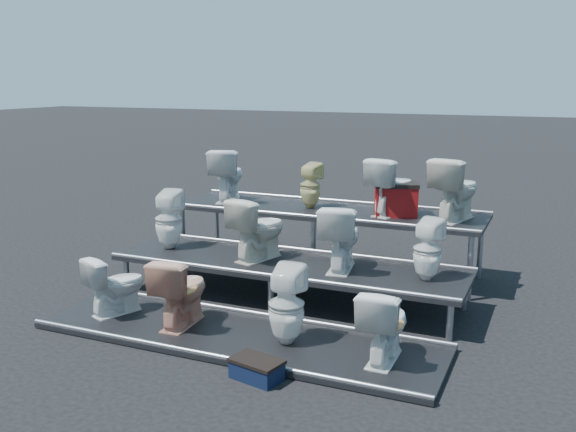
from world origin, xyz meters
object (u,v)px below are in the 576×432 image
at_px(toilet_8, 227,175).
at_px(toilet_11, 456,189).
at_px(step_stool, 257,371).
at_px(toilet_1, 181,290).
at_px(toilet_9, 310,185).
at_px(toilet_4, 169,219).
at_px(red_crate, 396,201).
at_px(toilet_0, 116,284).
at_px(toilet_6, 341,237).
at_px(toilet_7, 428,249).
at_px(toilet_3, 384,324).
at_px(toilet_5, 258,228).
at_px(toilet_10, 392,186).
at_px(toilet_2, 287,305).

height_order(toilet_8, toilet_11, toilet_11).
bearing_deg(step_stool, toilet_1, 162.49).
xyz_separation_m(toilet_1, toilet_9, (0.42, 2.60, 0.74)).
bearing_deg(toilet_9, toilet_1, 91.95).
height_order(toilet_4, red_crate, red_crate).
height_order(toilet_0, toilet_8, toilet_8).
distance_m(toilet_0, toilet_6, 2.54).
relative_size(toilet_1, toilet_8, 0.99).
bearing_deg(toilet_6, step_stool, 78.77).
distance_m(toilet_4, step_stool, 3.09).
xyz_separation_m(toilet_4, toilet_7, (3.29, 0.00, -0.04)).
bearing_deg(toilet_4, toilet_7, 173.00).
bearing_deg(toilet_3, toilet_9, -56.46).
bearing_deg(toilet_6, toilet_11, -137.83).
height_order(toilet_1, toilet_5, toilet_5).
bearing_deg(toilet_4, step_stool, 131.01).
bearing_deg(toilet_8, toilet_6, 133.44).
bearing_deg(toilet_5, toilet_0, 66.35).
bearing_deg(toilet_6, toilet_4, -9.04).
xyz_separation_m(toilet_9, step_stool, (0.81, -3.30, -1.09)).
bearing_deg(toilet_10, step_stool, 102.78).
relative_size(toilet_3, toilet_6, 0.93).
distance_m(toilet_3, red_crate, 2.73).
relative_size(toilet_5, toilet_6, 1.00).
distance_m(toilet_1, toilet_5, 1.39).
bearing_deg(red_crate, toilet_2, -118.04).
height_order(toilet_1, toilet_4, toilet_4).
bearing_deg(toilet_1, toilet_11, -136.03).
xyz_separation_m(toilet_6, toilet_10, (0.24, 1.30, 0.39)).
bearing_deg(toilet_5, red_crate, -119.26).
bearing_deg(toilet_1, toilet_0, -4.02).
bearing_deg(toilet_3, step_stool, 36.26).
bearing_deg(toilet_3, toilet_1, -0.42).
bearing_deg(toilet_3, toilet_10, -76.80).
xyz_separation_m(toilet_2, red_crate, (0.40, 2.60, 0.60)).
height_order(toilet_6, toilet_10, toilet_10).
bearing_deg(toilet_3, toilet_2, -0.42).
xyz_separation_m(toilet_0, toilet_1, (0.84, 0.00, 0.05)).
distance_m(toilet_9, red_crate, 1.19).
relative_size(toilet_9, toilet_10, 0.83).
bearing_deg(toilet_3, toilet_0, -0.42).
bearing_deg(red_crate, toilet_3, -96.93).
relative_size(toilet_5, toilet_8, 1.00).
bearing_deg(toilet_4, toilet_2, 142.47).
bearing_deg(toilet_2, red_crate, -101.96).
bearing_deg(toilet_9, toilet_8, 11.03).
bearing_deg(step_stool, toilet_2, 104.30).
xyz_separation_m(toilet_3, toilet_8, (-3.03, 2.60, 0.83)).
distance_m(toilet_2, toilet_6, 1.36).
relative_size(toilet_4, toilet_7, 1.12).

